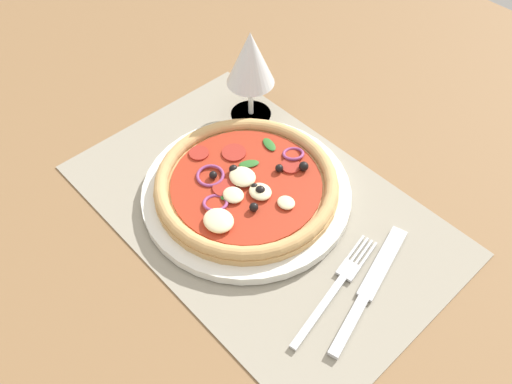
% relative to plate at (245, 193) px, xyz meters
% --- Properties ---
extents(ground_plane, '(1.90, 1.40, 0.02)m').
position_rel_plate_xyz_m(ground_plane, '(0.03, 0.00, -0.02)').
color(ground_plane, olive).
extents(placemat, '(0.51, 0.33, 0.00)m').
position_rel_plate_xyz_m(placemat, '(0.03, 0.00, -0.01)').
color(placemat, gray).
rests_on(placemat, ground_plane).
extents(plate, '(0.28, 0.28, 0.01)m').
position_rel_plate_xyz_m(plate, '(0.00, 0.00, 0.00)').
color(plate, silver).
rests_on(plate, placemat).
extents(pizza, '(0.25, 0.25, 0.03)m').
position_rel_plate_xyz_m(pizza, '(0.00, -0.00, 0.02)').
color(pizza, tan).
rests_on(pizza, plate).
extents(fork, '(0.05, 0.18, 0.00)m').
position_rel_plate_xyz_m(fork, '(0.18, -0.01, -0.00)').
color(fork, silver).
rests_on(fork, placemat).
extents(knife, '(0.07, 0.20, 0.01)m').
position_rel_plate_xyz_m(knife, '(0.21, 0.01, -0.00)').
color(knife, silver).
rests_on(knife, placemat).
extents(wine_glass, '(0.07, 0.07, 0.15)m').
position_rel_plate_xyz_m(wine_glass, '(-0.12, 0.12, 0.09)').
color(wine_glass, silver).
rests_on(wine_glass, ground_plane).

